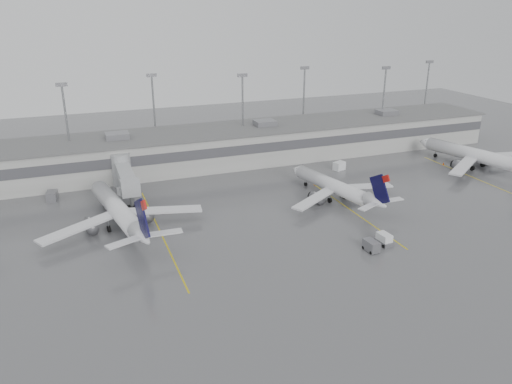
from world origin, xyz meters
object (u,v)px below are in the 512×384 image
object	(u,v)px
jet_far_right	(477,155)
jet_mid_right	(336,187)
baggage_tug	(384,240)
jet_mid_left	(119,211)

from	to	relation	value
jet_far_right	jet_mid_right	bearing A→B (deg)	173.35
baggage_tug	jet_mid_left	bearing A→B (deg)	146.82
jet_mid_left	jet_mid_right	distance (m)	40.88
jet_mid_right	jet_far_right	xyz separation A→B (m)	(40.45, 6.02, 0.40)
jet_mid_left	baggage_tug	distance (m)	44.13
jet_mid_left	baggage_tug	xyz separation A→B (m)	(38.55, -21.35, -2.44)
jet_mid_right	jet_far_right	size ratio (longest dim) A/B	0.88
jet_mid_left	jet_mid_right	size ratio (longest dim) A/B	1.15
jet_mid_left	jet_mid_right	bearing A→B (deg)	-12.20
jet_far_right	jet_mid_left	bearing A→B (deg)	167.90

